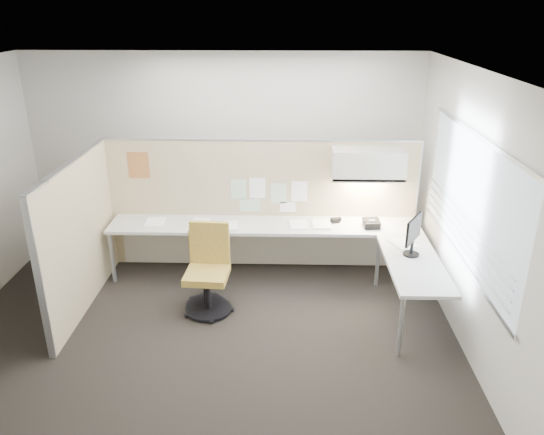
{
  "coord_description": "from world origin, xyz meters",
  "views": [
    {
      "loc": [
        0.88,
        -5.03,
        3.38
      ],
      "look_at": [
        0.71,
        0.8,
        1.01
      ],
      "focal_mm": 35.0,
      "sensor_mm": 36.0,
      "label": 1
    }
  ],
  "objects_px": {
    "chair_right": "(206,272)",
    "phone": "(371,224)",
    "chair_left": "(208,272)",
    "monitor": "(413,234)",
    "desk": "(290,238)"
  },
  "relations": [
    {
      "from": "chair_right",
      "to": "monitor",
      "type": "xyz_separation_m",
      "value": [
        2.37,
        -0.1,
        0.58
      ]
    },
    {
      "from": "desk",
      "to": "monitor",
      "type": "distance_m",
      "value": 1.59
    },
    {
      "from": "monitor",
      "to": "chair_left",
      "type": "bearing_deg",
      "value": 120.92
    },
    {
      "from": "chair_right",
      "to": "phone",
      "type": "bearing_deg",
      "value": 19.04
    },
    {
      "from": "desk",
      "to": "monitor",
      "type": "height_order",
      "value": "monitor"
    },
    {
      "from": "chair_left",
      "to": "desk",
      "type": "bearing_deg",
      "value": 40.36
    },
    {
      "from": "chair_right",
      "to": "monitor",
      "type": "distance_m",
      "value": 2.44
    },
    {
      "from": "chair_left",
      "to": "phone",
      "type": "bearing_deg",
      "value": 25.28
    },
    {
      "from": "desk",
      "to": "chair_right",
      "type": "distance_m",
      "value": 1.18
    },
    {
      "from": "monitor",
      "to": "phone",
      "type": "bearing_deg",
      "value": 54.04
    },
    {
      "from": "chair_right",
      "to": "monitor",
      "type": "relative_size",
      "value": 1.95
    },
    {
      "from": "chair_right",
      "to": "chair_left",
      "type": "bearing_deg",
      "value": -64.25
    },
    {
      "from": "chair_left",
      "to": "chair_right",
      "type": "relative_size",
      "value": 1.15
    },
    {
      "from": "chair_right",
      "to": "phone",
      "type": "height_order",
      "value": "chair_right"
    },
    {
      "from": "chair_right",
      "to": "phone",
      "type": "distance_m",
      "value": 2.17
    }
  ]
}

